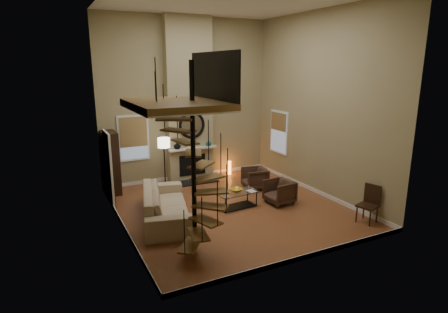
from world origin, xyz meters
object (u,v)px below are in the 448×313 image
floor_lamp (164,147)px  armchair_far (281,191)px  coffee_table (237,198)px  sofa (165,204)px  accent_lamp (229,168)px  armchair_near (257,178)px  hutch (111,163)px  side_chair (370,202)px

floor_lamp → armchair_far: bearing=-44.9°
coffee_table → floor_lamp: (-1.35, 2.38, 1.13)m
sofa → accent_lamp: (3.34, 2.83, -0.15)m
armchair_near → coffee_table: size_ratio=0.62×
hutch → sofa: (0.87, -2.70, -0.55)m
armchair_far → side_chair: size_ratio=0.77×
armchair_far → sofa: bearing=-100.9°
hutch → side_chair: size_ratio=2.05×
armchair_near → floor_lamp: size_ratio=0.44×
hutch → accent_lamp: 4.27m
side_chair → coffee_table: bearing=137.6°
sofa → floor_lamp: size_ratio=1.66×
sofa → armchair_near: size_ratio=3.78×
armchair_near → accent_lamp: 1.84m
coffee_table → side_chair: side_chair is taller
hutch → coffee_table: 4.14m
armchair_near → floor_lamp: (-2.70, 1.23, 1.06)m
armchair_near → coffee_table: bearing=-38.4°
hutch → sofa: size_ratio=0.70×
accent_lamp → side_chair: side_chair is taller
sofa → accent_lamp: 4.39m
hutch → floor_lamp: 1.71m
hutch → coffee_table: bearing=-44.3°
hutch → armchair_near: size_ratio=2.66×
sofa → armchair_near: 3.55m
armchair_near → side_chair: side_chair is taller
sofa → armchair_near: (3.41, 1.00, -0.04)m
armchair_near → floor_lamp: bearing=-103.3°
coffee_table → side_chair: bearing=-42.4°
armchair_near → accent_lamp: (-0.06, 1.83, -0.10)m
coffee_table → sofa: bearing=176.0°
sofa → side_chair: 5.26m
hutch → side_chair: (5.50, -5.20, -0.42)m
hutch → floor_lamp: size_ratio=1.17×
hutch → sofa: 2.89m
side_chair → floor_lamp: bearing=129.7°
hutch → floor_lamp: bearing=-16.7°
coffee_table → side_chair: 3.49m
accent_lamp → side_chair: (1.29, -5.33, 0.28)m
floor_lamp → sofa: bearing=-107.7°
armchair_far → side_chair: (1.26, -2.08, 0.17)m
coffee_table → accent_lamp: 3.24m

